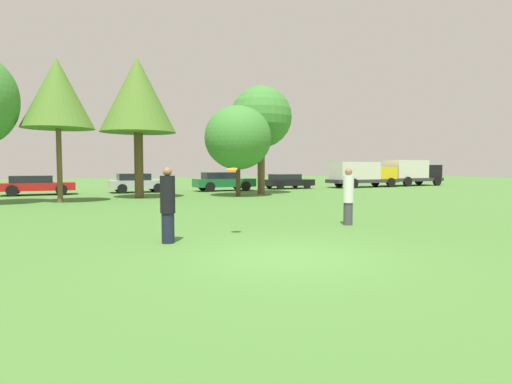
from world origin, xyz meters
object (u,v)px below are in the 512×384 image
person_thrower (168,205)px  parked_car_silver (137,183)px  tree_1 (57,94)px  parked_car_black (287,181)px  tree_2 (138,96)px  delivery_truck_black (411,172)px  parked_car_red (36,185)px  delivery_truck_yellow (362,173)px  tree_3 (238,138)px  person_catcher (348,196)px  tree_4 (261,118)px  frisbee (232,169)px  parked_car_green (223,181)px

person_thrower → parked_car_silver: bearing=75.8°
tree_1 → parked_car_black: tree_1 is taller
tree_2 → delivery_truck_black: (25.59, 5.25, -4.50)m
delivery_truck_black → tree_2: bearing=-169.5°
parked_car_red → delivery_truck_yellow: bearing=-2.5°
tree_3 → delivery_truck_yellow: size_ratio=0.84×
parked_car_red → delivery_truck_yellow: delivery_truck_yellow is taller
tree_1 → parked_car_red: bearing=102.3°
person_thrower → person_catcher: bearing=-0.0°
tree_4 → parked_car_black: (4.71, 5.13, -4.35)m
tree_2 → parked_car_black: tree_2 is taller
tree_4 → parked_car_silver: 9.79m
tree_3 → tree_4: tree_4 is taller
frisbee → tree_4: 17.03m
tree_2 → delivery_truck_black: size_ratio=1.34×
person_catcher → delivery_truck_black: 28.80m
delivery_truck_yellow → parked_car_red: bearing=177.5°
person_catcher → parked_car_black: size_ratio=0.44×
tree_1 → tree_2: (4.09, 1.41, 0.39)m
tree_1 → parked_car_red: tree_1 is taller
tree_2 → delivery_truck_yellow: 20.54m
tree_1 → parked_car_silver: (4.78, 6.83, -4.73)m
person_catcher → frisbee: frisbee is taller
person_thrower → person_catcher: 5.84m
person_catcher → parked_car_red: size_ratio=0.40×
parked_car_silver → delivery_truck_black: size_ratio=0.65×
parked_car_green → parked_car_black: size_ratio=1.13×
tree_4 → parked_car_silver: (-7.15, 5.14, -4.29)m
person_catcher → delivery_truck_yellow: size_ratio=0.27×
person_thrower → person_catcher: (5.79, 0.78, -0.01)m
parked_car_red → delivery_truck_black: delivery_truck_black is taller
person_catcher → parked_car_silver: person_catcher is taller
tree_3 → parked_car_silver: size_ratio=1.40×
frisbee → tree_3: tree_3 is taller
delivery_truck_yellow → tree_4: bearing=-160.3°
person_thrower → tree_1: bearing=92.8°
tree_3 → delivery_truck_yellow: bearing=22.6°
tree_4 → parked_car_green: (-1.06, 4.40, -4.25)m
tree_1 → parked_car_silver: 9.59m
person_thrower → tree_3: tree_3 is taller
person_thrower → parked_car_silver: size_ratio=0.47×
parked_car_red → tree_4: bearing=-21.6°
tree_3 → delivery_truck_black: 21.01m
person_catcher → tree_2: size_ratio=0.22×
tree_2 → parked_car_green: 9.68m
parked_car_green → delivery_truck_black: 18.83m
tree_2 → delivery_truck_yellow: size_ratio=1.23×
parked_car_silver → parked_car_green: (6.09, -0.74, 0.04)m
delivery_truck_yellow → delivery_truck_black: (6.13, 0.56, 0.11)m
tree_1 → person_catcher: bearing=-56.7°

